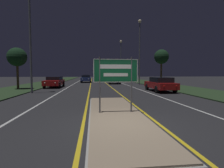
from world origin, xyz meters
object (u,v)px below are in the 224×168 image
object	(u,v)px
streetlight_right_near	(140,43)
car_receding_2	(108,78)
streetlight_right_far	(121,53)
car_approaching_1	(86,78)
streetlight_left_near	(30,15)
car_receding_1	(114,79)
highway_sign	(116,73)
car_receding_0	(160,84)
car_approaching_0	(55,82)
car_approaching_2	(86,77)

from	to	relation	value
streetlight_right_near	car_receding_2	distance (m)	13.40
streetlight_right_far	car_approaching_1	size ratio (longest dim) A/B	2.18
streetlight_right_near	streetlight_right_far	xyz separation A→B (m)	(-0.09, 17.85, 0.58)
streetlight_left_near	car_receding_1	world-z (taller)	streetlight_left_near
streetlight_right_far	highway_sign	bearing A→B (deg)	-99.52
streetlight_left_near	car_receding_0	bearing A→B (deg)	0.86
streetlight_left_near	car_approaching_0	size ratio (longest dim) A/B	2.11
streetlight_right_near	car_approaching_1	xyz separation A→B (m)	(-8.70, 7.84, -5.73)
streetlight_right_far	car_receding_2	xyz separation A→B (m)	(-3.85, -6.40, -6.30)
car_receding_2	car_approaching_1	world-z (taller)	car_receding_2
highway_sign	car_receding_2	world-z (taller)	highway_sign
car_receding_1	car_approaching_2	xyz separation A→B (m)	(-5.34, 18.19, -0.03)
car_receding_1	car_approaching_0	size ratio (longest dim) A/B	0.86
streetlight_right_near	car_receding_0	world-z (taller)	streetlight_right_near
car_approaching_1	streetlight_right_far	bearing A→B (deg)	49.32
car_receding_0	car_approaching_1	bearing A→B (deg)	114.15
car_approaching_2	car_approaching_0	bearing A→B (deg)	-97.39
streetlight_right_near	car_approaching_0	distance (m)	14.12
car_receding_1	car_approaching_1	bearing A→B (deg)	133.88
car_receding_2	streetlight_right_far	bearing A→B (deg)	58.95
car_receding_1	highway_sign	bearing A→B (deg)	-96.75
streetlight_right_far	car_receding_0	world-z (taller)	streetlight_right_far
car_approaching_1	car_approaching_2	size ratio (longest dim) A/B	1.01
streetlight_left_near	streetlight_right_far	distance (m)	31.04
streetlight_right_near	car_receding_0	size ratio (longest dim) A/B	2.14
car_receding_2	car_approaching_2	bearing A→B (deg)	118.57
highway_sign	car_approaching_0	distance (m)	16.66
car_receding_0	car_approaching_0	world-z (taller)	car_receding_0
car_approaching_2	streetlight_left_near	bearing A→B (deg)	-97.08
car_approaching_0	car_receding_2	bearing A→B (deg)	61.52
car_approaching_0	car_approaching_2	world-z (taller)	car_approaching_0
streetlight_right_near	car_receding_0	distance (m)	11.73
car_receding_1	streetlight_left_near	bearing A→B (deg)	-125.19
streetlight_right_far	car_approaching_2	bearing A→B (deg)	161.43
car_approaching_0	streetlight_right_far	bearing A→B (deg)	60.75
car_approaching_1	streetlight_right_near	bearing A→B (deg)	-42.03
car_approaching_1	highway_sign	bearing A→B (deg)	-85.08
streetlight_left_near	car_approaching_2	bearing A→B (deg)	82.92
highway_sign	car_receding_0	bearing A→B (deg)	58.10
car_receding_0	car_receding_1	distance (m)	13.27
streetlight_right_far	car_approaching_2	world-z (taller)	streetlight_right_far
streetlight_right_near	car_receding_1	distance (m)	7.34
car_receding_0	car_approaching_2	bearing A→B (deg)	105.24
car_receding_0	streetlight_right_far	bearing A→B (deg)	88.96
streetlight_left_near	car_approaching_0	distance (m)	9.09
car_approaching_0	car_approaching_1	distance (m)	12.29
streetlight_right_far	streetlight_right_near	bearing A→B (deg)	-89.70
streetlight_right_near	car_approaching_1	world-z (taller)	streetlight_right_near
streetlight_left_near	car_receding_2	world-z (taller)	streetlight_left_near
car_receding_2	car_approaching_2	size ratio (longest dim) A/B	0.91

